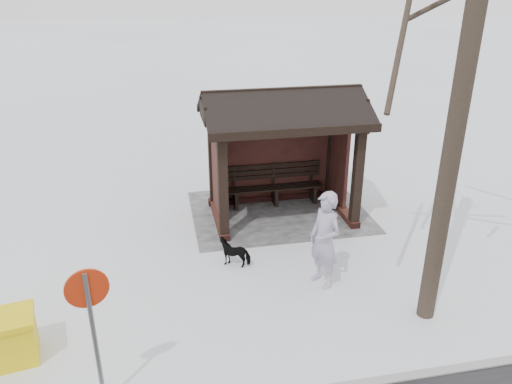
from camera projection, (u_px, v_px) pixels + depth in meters
ground at (281, 215)px, 12.05m from camera, size 120.00×120.00×0.00m
kerb at (374, 382)px, 7.11m from camera, size 120.00×0.15×0.06m
trampled_patch at (279, 211)px, 12.23m from camera, size 4.20×3.20×0.02m
bus_shelter at (281, 127)px, 11.32m from camera, size 3.60×2.40×3.09m
pedestrian at (325, 240)px, 9.02m from camera, size 0.68×0.80×1.86m
dog at (235, 252)px, 9.93m from camera, size 0.72×0.54×0.56m
grit_bin at (1, 340)px, 7.36m from camera, size 1.11×0.86×0.77m
road_sign at (90, 309)px, 6.18m from camera, size 0.53×0.16×2.11m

